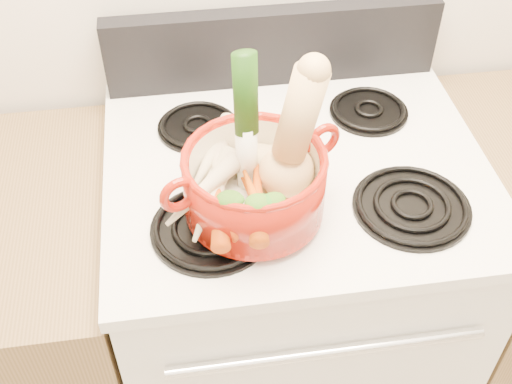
{
  "coord_description": "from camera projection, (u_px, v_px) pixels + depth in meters",
  "views": [
    {
      "loc": [
        -0.22,
        0.45,
        1.82
      ],
      "look_at": [
        -0.11,
        1.25,
        1.03
      ],
      "focal_mm": 45.0,
      "sensor_mm": 36.0,
      "label": 1
    }
  ],
  "objects": [
    {
      "name": "parsnip_0",
      "position": [
        211.0,
        174.0,
        1.18
      ],
      "size": [
        0.1,
        0.23,
        0.06
      ],
      "primitive_type": "cone",
      "rotation": [
        1.66,
        0.0,
        -0.27
      ],
      "color": "beige",
      "rests_on": "dutch_oven"
    },
    {
      "name": "ginger",
      "position": [
        256.0,
        159.0,
        1.21
      ],
      "size": [
        0.1,
        0.07,
        0.05
      ],
      "primitive_type": "ellipsoid",
      "rotation": [
        0.0,
        0.0,
        0.07
      ],
      "color": "tan",
      "rests_on": "dutch_oven"
    },
    {
      "name": "dutch_oven",
      "position": [
        254.0,
        184.0,
        1.15
      ],
      "size": [
        0.33,
        0.33,
        0.13
      ],
      "primitive_type": "cylinder",
      "rotation": [
        0.0,
        0.0,
        0.37
      ],
      "color": "maroon",
      "rests_on": "burner_front_left"
    },
    {
      "name": "burner_back_left",
      "position": [
        198.0,
        125.0,
        1.38
      ],
      "size": [
        0.17,
        0.17,
        0.02
      ],
      "primitive_type": "cylinder",
      "color": "black",
      "rests_on": "cooktop"
    },
    {
      "name": "control_backsplash",
      "position": [
        273.0,
        46.0,
        1.46
      ],
      "size": [
        0.76,
        0.05,
        0.18
      ],
      "primitive_type": "cube",
      "color": "black",
      "rests_on": "cooktop"
    },
    {
      "name": "parsnip_4",
      "position": [
        210.0,
        156.0,
        1.19
      ],
      "size": [
        0.13,
        0.2,
        0.06
      ],
      "primitive_type": "cone",
      "rotation": [
        1.66,
        0.0,
        -0.5
      ],
      "color": "beige",
      "rests_on": "dutch_oven"
    },
    {
      "name": "parsnip_2",
      "position": [
        219.0,
        171.0,
        1.17
      ],
      "size": [
        0.07,
        0.21,
        0.06
      ],
      "primitive_type": "cone",
      "rotation": [
        1.66,
        0.0,
        -0.11
      ],
      "color": "beige",
      "rests_on": "dutch_oven"
    },
    {
      "name": "squash",
      "position": [
        289.0,
        135.0,
        1.1
      ],
      "size": [
        0.18,
        0.14,
        0.28
      ],
      "primitive_type": null,
      "rotation": [
        0.0,
        0.21,
        0.21
      ],
      "color": "tan",
      "rests_on": "dutch_oven"
    },
    {
      "name": "carrot_4",
      "position": [
        255.0,
        200.0,
        1.11
      ],
      "size": [
        0.05,
        0.15,
        0.04
      ],
      "primitive_type": "cone",
      "rotation": [
        1.66,
        0.0,
        0.14
      ],
      "color": "#C75209",
      "rests_on": "dutch_oven"
    },
    {
      "name": "carrot_1",
      "position": [
        219.0,
        213.0,
        1.11
      ],
      "size": [
        0.04,
        0.16,
        0.05
      ],
      "primitive_type": "cone",
      "rotation": [
        1.66,
        0.0,
        -0.07
      ],
      "color": "#DF570B",
      "rests_on": "dutch_oven"
    },
    {
      "name": "pot_handle_right",
      "position": [
        323.0,
        140.0,
        1.17
      ],
      "size": [
        0.07,
        0.04,
        0.07
      ],
      "primitive_type": "torus",
      "rotation": [
        1.57,
        0.0,
        0.37
      ],
      "color": "maroon",
      "rests_on": "dutch_oven"
    },
    {
      "name": "carrot_2",
      "position": [
        258.0,
        203.0,
        1.11
      ],
      "size": [
        0.06,
        0.19,
        0.05
      ],
      "primitive_type": "cone",
      "rotation": [
        1.66,
        0.0,
        -0.12
      ],
      "color": "#BB5109",
      "rests_on": "dutch_oven"
    },
    {
      "name": "burner_front_left",
      "position": [
        211.0,
        227.0,
        1.17
      ],
      "size": [
        0.22,
        0.22,
        0.02
      ],
      "primitive_type": "cylinder",
      "color": "black",
      "rests_on": "cooktop"
    },
    {
      "name": "stove_body",
      "position": [
        288.0,
        305.0,
        1.65
      ],
      "size": [
        0.76,
        0.65,
        0.92
      ],
      "primitive_type": "cube",
      "color": "white",
      "rests_on": "floor"
    },
    {
      "name": "parsnip_3",
      "position": [
        202.0,
        189.0,
        1.13
      ],
      "size": [
        0.16,
        0.15,
        0.06
      ],
      "primitive_type": "cone",
      "rotation": [
        1.66,
        0.0,
        -0.84
      ],
      "color": "beige",
      "rests_on": "dutch_oven"
    },
    {
      "name": "parsnip_1",
      "position": [
        212.0,
        194.0,
        1.14
      ],
      "size": [
        0.12,
        0.2,
        0.06
      ],
      "primitive_type": "cone",
      "rotation": [
        1.66,
        0.0,
        -0.42
      ],
      "color": "beige",
      "rests_on": "dutch_oven"
    },
    {
      "name": "cooktop",
      "position": [
        296.0,
        168.0,
        1.32
      ],
      "size": [
        0.78,
        0.67,
        0.03
      ],
      "primitive_type": "cube",
      "color": "white",
      "rests_on": "stove_body"
    },
    {
      "name": "leek",
      "position": [
        246.0,
        122.0,
        1.11
      ],
      "size": [
        0.05,
        0.07,
        0.29
      ],
      "primitive_type": "cylinder",
      "rotation": [
        -0.07,
        0.0,
        0.14
      ],
      "color": "white",
      "rests_on": "dutch_oven"
    },
    {
      "name": "carrot_0",
      "position": [
        257.0,
        204.0,
        1.13
      ],
      "size": [
        0.06,
        0.15,
        0.04
      ],
      "primitive_type": "cone",
      "rotation": [
        1.66,
        0.0,
        0.24
      ],
      "color": "#D7650A",
      "rests_on": "dutch_oven"
    },
    {
      "name": "pot_handle_left",
      "position": [
        179.0,
        195.0,
        1.07
      ],
      "size": [
        0.07,
        0.04,
        0.07
      ],
      "primitive_type": "torus",
      "rotation": [
        1.57,
        0.0,
        0.37
      ],
      "color": "maroon",
      "rests_on": "dutch_oven"
    },
    {
      "name": "burner_front_right",
      "position": [
        412.0,
        205.0,
        1.21
      ],
      "size": [
        0.22,
        0.22,
        0.02
      ],
      "primitive_type": "cylinder",
      "color": "black",
      "rests_on": "cooktop"
    },
    {
      "name": "burner_back_right",
      "position": [
        369.0,
        110.0,
        1.42
      ],
      "size": [
        0.17,
        0.17,
        0.02
      ],
      "primitive_type": "cylinder",
      "color": "black",
      "rests_on": "cooktop"
    },
    {
      "name": "oven_handle",
      "position": [
        327.0,
        352.0,
        1.19
      ],
      "size": [
        0.6,
        0.02,
        0.02
      ],
      "primitive_type": "cylinder",
      "rotation": [
        0.0,
        1.57,
        0.0
      ],
      "color": "silver",
      "rests_on": "stove_body"
    },
    {
      "name": "carrot_3",
      "position": [
        256.0,
        216.0,
        1.1
      ],
      "size": [
        0.11,
        0.1,
        0.04
      ],
      "primitive_type": "cone",
      "rotation": [
        1.66,
        0.0,
        -0.89
      ],
      "color": "#C73B09",
      "rests_on": "dutch_oven"
    }
  ]
}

